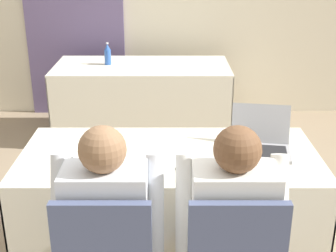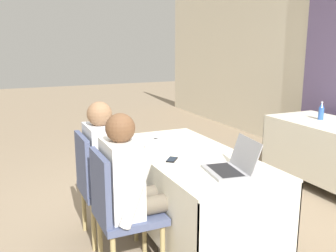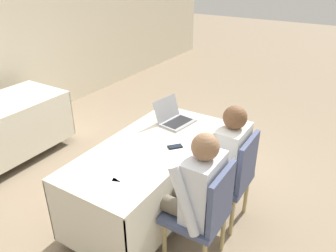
# 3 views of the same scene
# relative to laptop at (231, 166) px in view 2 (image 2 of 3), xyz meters

# --- Properties ---
(ground_plane) EXTENTS (24.00, 24.00, 0.00)m
(ground_plane) POSITION_rel_laptop_xyz_m (-0.52, -0.04, -0.77)
(ground_plane) COLOR gray
(curtain_panel) EXTENTS (1.06, 0.04, 2.65)m
(curtain_panel) POSITION_rel_laptop_xyz_m (-1.54, 2.65, 0.55)
(curtain_panel) COLOR slate
(curtain_panel) RESTS_ON ground_plane
(conference_table_near) EXTENTS (1.69, 0.79, 0.73)m
(conference_table_near) POSITION_rel_laptop_xyz_m (-0.52, -0.04, -0.22)
(conference_table_near) COLOR silver
(conference_table_near) RESTS_ON ground_plane
(laptop) EXTENTS (0.38, 0.36, 0.24)m
(laptop) POSITION_rel_laptop_xyz_m (0.00, 0.00, 0.00)
(laptop) COLOR #99999E
(laptop) RESTS_ON conference_table_near
(cell_phone) EXTENTS (0.14, 0.13, 0.01)m
(cell_phone) POSITION_rel_laptop_xyz_m (-0.42, -0.26, -0.04)
(cell_phone) COLOR black
(cell_phone) RESTS_ON conference_table_near
(paper_beside_laptop) EXTENTS (0.31, 0.35, 0.00)m
(paper_beside_laptop) POSITION_rel_laptop_xyz_m (-0.95, -0.21, -0.04)
(paper_beside_laptop) COLOR white
(paper_beside_laptop) RESTS_ON conference_table_near
(paper_centre_table) EXTENTS (0.30, 0.35, 0.00)m
(paper_centre_table) POSITION_rel_laptop_xyz_m (-0.54, -0.01, -0.04)
(paper_centre_table) COLOR white
(paper_centre_table) RESTS_ON conference_table_near
(paper_left_edge) EXTENTS (0.27, 0.33, 0.00)m
(paper_left_edge) POSITION_rel_laptop_xyz_m (-1.16, -0.07, -0.04)
(paper_left_edge) COLOR white
(paper_left_edge) RESTS_ON conference_table_near
(water_bottle) EXTENTS (0.06, 0.06, 0.21)m
(water_bottle) POSITION_rel_laptop_xyz_m (-1.11, 2.01, 0.05)
(water_bottle) COLOR #2D5BB7
(water_bottle) RESTS_ON conference_table_far
(chair_near_left) EXTENTS (0.44, 0.44, 0.90)m
(chair_near_left) POSITION_rel_laptop_xyz_m (-0.80, -0.74, -0.27)
(chair_near_left) COLOR tan
(chair_near_left) RESTS_ON ground_plane
(chair_near_right) EXTENTS (0.44, 0.44, 0.90)m
(chair_near_right) POSITION_rel_laptop_xyz_m (-0.25, -0.74, -0.27)
(chair_near_right) COLOR tan
(chair_near_right) RESTS_ON ground_plane
(person_checkered_shirt) EXTENTS (0.50, 0.52, 1.16)m
(person_checkered_shirt) POSITION_rel_laptop_xyz_m (-0.80, -0.64, -0.11)
(person_checkered_shirt) COLOR #665B4C
(person_checkered_shirt) RESTS_ON ground_plane
(person_white_shirt) EXTENTS (0.50, 0.52, 1.16)m
(person_white_shirt) POSITION_rel_laptop_xyz_m (-0.25, -0.64, -0.11)
(person_white_shirt) COLOR #665B4C
(person_white_shirt) RESTS_ON ground_plane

